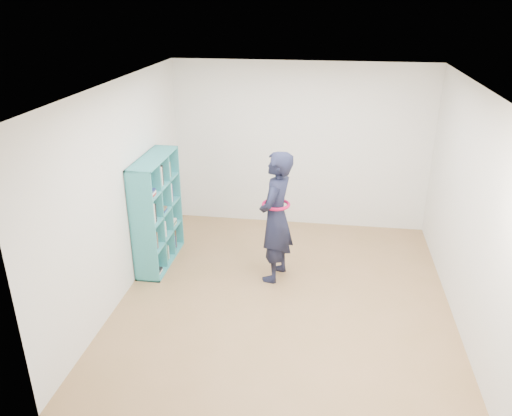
# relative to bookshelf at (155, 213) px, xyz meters

# --- Properties ---
(floor) EXTENTS (4.50, 4.50, 0.00)m
(floor) POSITION_rel_bookshelf_xyz_m (1.85, -0.64, -0.75)
(floor) COLOR olive
(floor) RESTS_ON ground
(ceiling) EXTENTS (4.50, 4.50, 0.00)m
(ceiling) POSITION_rel_bookshelf_xyz_m (1.85, -0.64, 1.85)
(ceiling) COLOR white
(ceiling) RESTS_ON wall_back
(wall_left) EXTENTS (0.02, 4.50, 2.60)m
(wall_left) POSITION_rel_bookshelf_xyz_m (-0.15, -0.64, 0.55)
(wall_left) COLOR silver
(wall_left) RESTS_ON floor
(wall_right) EXTENTS (0.02, 4.50, 2.60)m
(wall_right) POSITION_rel_bookshelf_xyz_m (3.85, -0.64, 0.55)
(wall_right) COLOR silver
(wall_right) RESTS_ON floor
(wall_back) EXTENTS (4.00, 0.02, 2.60)m
(wall_back) POSITION_rel_bookshelf_xyz_m (1.85, 1.61, 0.55)
(wall_back) COLOR silver
(wall_back) RESTS_ON floor
(wall_front) EXTENTS (4.00, 0.02, 2.60)m
(wall_front) POSITION_rel_bookshelf_xyz_m (1.85, -2.89, 0.55)
(wall_front) COLOR silver
(wall_front) RESTS_ON floor
(bookshelf) EXTENTS (0.34, 1.15, 1.53)m
(bookshelf) POSITION_rel_bookshelf_xyz_m (0.00, 0.00, 0.00)
(bookshelf) COLOR teal
(bookshelf) RESTS_ON floor
(person) EXTENTS (0.56, 0.72, 1.74)m
(person) POSITION_rel_bookshelf_xyz_m (1.67, -0.18, 0.12)
(person) COLOR black
(person) RESTS_ON floor
(smartphone) EXTENTS (0.02, 0.09, 0.12)m
(smartphone) POSITION_rel_bookshelf_xyz_m (1.54, -0.05, 0.24)
(smartphone) COLOR silver
(smartphone) RESTS_ON person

